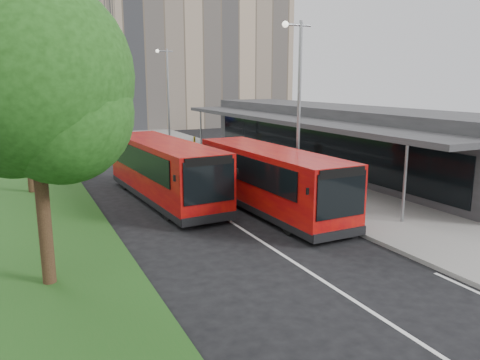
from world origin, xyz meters
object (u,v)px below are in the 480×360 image
object	(u,v)px
bus_second	(164,171)
lamp_post_near	(298,100)
tree_mid	(23,97)
lamp_post_far	(167,92)
litter_bin	(231,158)
tree_near	(32,91)
tree_far	(20,96)
bollard	(194,143)
car_near	(106,127)
bus_main	(270,180)
car_far	(75,123)

from	to	relation	value
bus_second	lamp_post_near	bearing A→B (deg)	-30.57
tree_mid	lamp_post_far	world-z (taller)	lamp_post_far
lamp_post_near	litter_bin	distance (m)	10.16
tree_near	bus_second	bearing A→B (deg)	53.96
tree_mid	lamp_post_near	world-z (taller)	lamp_post_near
tree_far	lamp_post_near	world-z (taller)	lamp_post_near
tree_far	litter_bin	world-z (taller)	tree_far
bollard	tree_mid	bearing A→B (deg)	-140.51
car_near	tree_near	bearing A→B (deg)	-82.33
tree_far	bus_second	world-z (taller)	tree_far
lamp_post_near	litter_bin	size ratio (longest dim) A/B	8.03
bollard	car_near	xyz separation A→B (m)	(-3.77, 18.20, -0.11)
tree_far	bus_second	xyz separation A→B (m)	(5.64, -16.25, -3.07)
tree_mid	tree_far	bearing A→B (deg)	90.00
lamp_post_near	bus_main	distance (m)	3.98
bus_second	car_near	world-z (taller)	bus_second
tree_far	bollard	bearing A→B (deg)	-7.91
car_near	bollard	bearing A→B (deg)	-58.51
tree_far	car_near	world-z (taller)	tree_far
tree_far	lamp_post_near	distance (m)	22.06
tree_mid	bus_main	distance (m)	12.67
tree_far	bollard	xyz separation A→B (m)	(12.46, -1.73, -3.85)
bollard	car_far	distance (m)	24.62
lamp_post_near	bus_second	distance (m)	6.98
car_near	car_far	world-z (taller)	car_far
tree_far	bus_second	size ratio (longest dim) A/B	0.69
car_far	litter_bin	bearing A→B (deg)	-54.44
tree_mid	litter_bin	world-z (taller)	tree_mid
lamp_post_far	car_near	size ratio (longest dim) A/B	2.45
tree_far	bollard	world-z (taller)	tree_far
bus_main	bollard	xyz separation A→B (m)	(3.28, 18.32, -0.73)
tree_far	litter_bin	size ratio (longest dim) A/B	7.03
bus_main	car_far	size ratio (longest dim) A/B	2.41
tree_far	bus_main	distance (m)	22.27
lamp_post_near	litter_bin	xyz separation A→B (m)	(0.91, 9.26, -4.07)
tree_near	litter_bin	xyz separation A→B (m)	(12.04, 14.21, -4.66)
tree_mid	litter_bin	distance (m)	12.92
car_near	car_far	distance (m)	6.19
litter_bin	bollard	world-z (taller)	bollard
tree_far	bus_main	xyz separation A→B (m)	(9.18, -20.05, -3.12)
tree_far	litter_bin	bearing A→B (deg)	-39.12
bus_main	bus_second	xyz separation A→B (m)	(-3.54, 3.80, 0.05)
tree_far	car_near	distance (m)	19.04
tree_mid	lamp_post_far	bearing A→B (deg)	49.32
tree_far	car_far	world-z (taller)	tree_far
bus_second	tree_near	bearing A→B (deg)	-129.57
lamp_post_near	car_far	world-z (taller)	lamp_post_near
bollard	car_far	xyz separation A→B (m)	(-6.53, 23.74, -0.01)
lamp_post_near	bollard	distance (m)	17.84
tree_mid	car_near	world-z (taller)	tree_mid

